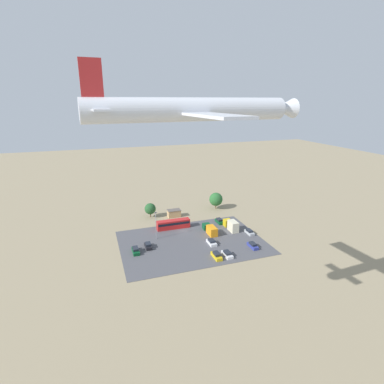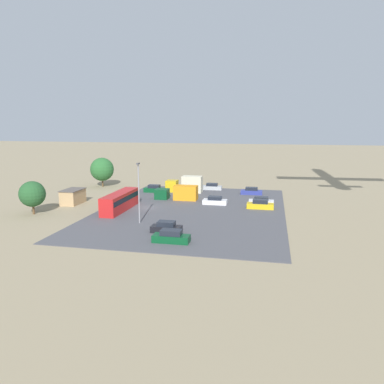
{
  "view_description": "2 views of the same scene",
  "coord_description": "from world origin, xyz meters",
  "px_view_note": "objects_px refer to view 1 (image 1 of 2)",
  "views": [
    {
      "loc": [
        27.71,
        89.88,
        43.16
      ],
      "look_at": [
        6.56,
        27.69,
        22.94
      ],
      "focal_mm": 28.0,
      "sensor_mm": 36.0,
      "label": 1
    },
    {
      "loc": [
        62.18,
        21.7,
        15.24
      ],
      "look_at": [
        3.1,
        9.13,
        3.83
      ],
      "focal_mm": 35.0,
      "sensor_mm": 36.0,
      "label": 2
    }
  ],
  "objects_px": {
    "parked_car_2": "(148,246)",
    "parked_car_1": "(212,242)",
    "airplane": "(199,110)",
    "parked_car_5": "(219,221)",
    "parked_car_6": "(227,254)",
    "parked_car_4": "(253,245)",
    "parked_truck_1": "(210,230)",
    "parked_car_0": "(217,256)",
    "parked_car_3": "(136,250)",
    "shed_building": "(174,213)",
    "bus": "(173,224)",
    "parked_car_7": "(249,232)",
    "parked_truck_0": "(231,225)"
  },
  "relations": [
    {
      "from": "parked_truck_0",
      "to": "parked_truck_1",
      "type": "distance_m",
      "value": 8.01
    },
    {
      "from": "parked_car_1",
      "to": "parked_car_5",
      "type": "bearing_deg",
      "value": 58.23
    },
    {
      "from": "parked_car_1",
      "to": "parked_car_5",
      "type": "height_order",
      "value": "parked_car_5"
    },
    {
      "from": "parked_car_3",
      "to": "parked_car_2",
      "type": "bearing_deg",
      "value": 23.76
    },
    {
      "from": "bus",
      "to": "parked_car_5",
      "type": "xyz_separation_m",
      "value": [
        -17.25,
        0.67,
        -0.98
      ]
    },
    {
      "from": "parked_car_3",
      "to": "parked_car_4",
      "type": "bearing_deg",
      "value": -13.57
    },
    {
      "from": "shed_building",
      "to": "parked_car_4",
      "type": "relative_size",
      "value": 1.13
    },
    {
      "from": "parked_car_0",
      "to": "parked_car_2",
      "type": "height_order",
      "value": "parked_car_0"
    },
    {
      "from": "parked_car_6",
      "to": "bus",
      "type": "bearing_deg",
      "value": 111.74
    },
    {
      "from": "parked_car_5",
      "to": "parked_car_7",
      "type": "bearing_deg",
      "value": 116.16
    },
    {
      "from": "parked_car_2",
      "to": "airplane",
      "type": "distance_m",
      "value": 56.69
    },
    {
      "from": "parked_car_2",
      "to": "parked_car_6",
      "type": "distance_m",
      "value": 24.06
    },
    {
      "from": "parked_car_6",
      "to": "parked_car_3",
      "type": "bearing_deg",
      "value": 156.77
    },
    {
      "from": "parked_car_4",
      "to": "parked_car_6",
      "type": "bearing_deg",
      "value": -166.48
    },
    {
      "from": "parked_car_2",
      "to": "airplane",
      "type": "xyz_separation_m",
      "value": [
        -1.95,
        39.01,
        41.09
      ]
    },
    {
      "from": "parked_car_5",
      "to": "parked_car_6",
      "type": "xyz_separation_m",
      "value": [
        7.73,
        23.21,
        -0.08
      ]
    },
    {
      "from": "parked_car_0",
      "to": "airplane",
      "type": "distance_m",
      "value": 51.33
    },
    {
      "from": "shed_building",
      "to": "parked_car_4",
      "type": "xyz_separation_m",
      "value": [
        -15.94,
        32.36,
        -0.67
      ]
    },
    {
      "from": "shed_building",
      "to": "parked_car_5",
      "type": "relative_size",
      "value": 1.16
    },
    {
      "from": "parked_car_4",
      "to": "parked_truck_1",
      "type": "height_order",
      "value": "parked_truck_1"
    },
    {
      "from": "parked_car_5",
      "to": "parked_car_3",
      "type": "bearing_deg",
      "value": 21.24
    },
    {
      "from": "bus",
      "to": "parked_car_6",
      "type": "xyz_separation_m",
      "value": [
        -9.52,
        23.88,
        -1.06
      ]
    },
    {
      "from": "bus",
      "to": "parked_car_3",
      "type": "bearing_deg",
      "value": -48.83
    },
    {
      "from": "bus",
      "to": "parked_car_0",
      "type": "height_order",
      "value": "bus"
    },
    {
      "from": "parked_car_0",
      "to": "parked_car_5",
      "type": "height_order",
      "value": "parked_car_0"
    },
    {
      "from": "parked_car_3",
      "to": "parked_car_7",
      "type": "bearing_deg",
      "value": 1.16
    },
    {
      "from": "bus",
      "to": "parked_car_1",
      "type": "bearing_deg",
      "value": 27.8
    },
    {
      "from": "parked_car_5",
      "to": "airplane",
      "type": "height_order",
      "value": "airplane"
    },
    {
      "from": "parked_truck_1",
      "to": "parked_car_2",
      "type": "bearing_deg",
      "value": -170.54
    },
    {
      "from": "parked_car_2",
      "to": "parked_car_1",
      "type": "bearing_deg",
      "value": 168.44
    },
    {
      "from": "bus",
      "to": "parked_car_5",
      "type": "height_order",
      "value": "bus"
    },
    {
      "from": "parked_car_0",
      "to": "parked_car_5",
      "type": "distance_m",
      "value": 25.61
    },
    {
      "from": "bus",
      "to": "parked_car_7",
      "type": "bearing_deg",
      "value": 61.54
    },
    {
      "from": "airplane",
      "to": "parked_car_5",
      "type": "bearing_deg",
      "value": 148.58
    },
    {
      "from": "parked_car_2",
      "to": "parked_car_5",
      "type": "distance_m",
      "value": 30.34
    },
    {
      "from": "bus",
      "to": "parked_car_6",
      "type": "relative_size",
      "value": 2.54
    },
    {
      "from": "parked_car_1",
      "to": "bus",
      "type": "bearing_deg",
      "value": 117.8
    },
    {
      "from": "parked_car_5",
      "to": "parked_car_7",
      "type": "distance_m",
      "value": 13.18
    },
    {
      "from": "parked_car_0",
      "to": "parked_car_4",
      "type": "distance_m",
      "value": 13.13
    },
    {
      "from": "parked_car_1",
      "to": "parked_truck_0",
      "type": "distance_m",
      "value": 13.29
    },
    {
      "from": "parked_car_3",
      "to": "parked_car_6",
      "type": "distance_m",
      "value": 26.89
    },
    {
      "from": "parked_car_1",
      "to": "parked_car_4",
      "type": "height_order",
      "value": "parked_car_4"
    },
    {
      "from": "parked_car_6",
      "to": "airplane",
      "type": "distance_m",
      "value": 52.43
    },
    {
      "from": "bus",
      "to": "parked_car_4",
      "type": "bearing_deg",
      "value": 41.62
    },
    {
      "from": "parked_truck_0",
      "to": "shed_building",
      "type": "bearing_deg",
      "value": 130.34
    },
    {
      "from": "parked_car_5",
      "to": "parked_truck_0",
      "type": "bearing_deg",
      "value": 102.56
    },
    {
      "from": "parked_car_3",
      "to": "airplane",
      "type": "relative_size",
      "value": 0.14
    },
    {
      "from": "parked_car_2",
      "to": "parked_truck_1",
      "type": "height_order",
      "value": "parked_truck_1"
    },
    {
      "from": "parked_car_2",
      "to": "parked_truck_1",
      "type": "relative_size",
      "value": 0.51
    },
    {
      "from": "parked_car_4",
      "to": "parked_truck_1",
      "type": "relative_size",
      "value": 0.54
    }
  ]
}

